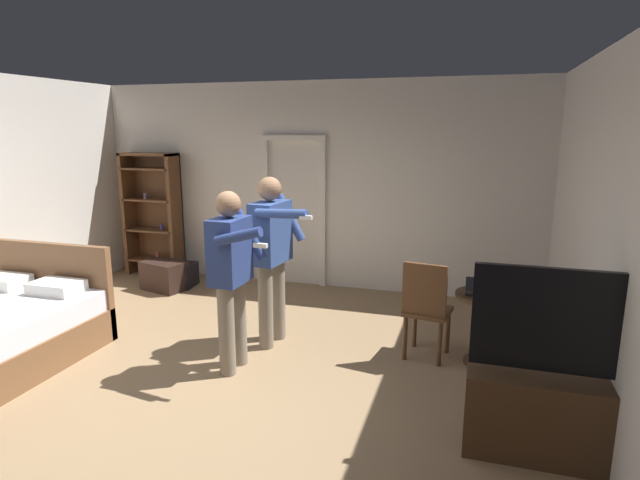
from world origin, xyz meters
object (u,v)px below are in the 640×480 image
Objects in this scene: side_table at (484,318)px; laptop at (483,290)px; bottle_on_table at (503,287)px; suitcase_small at (164,276)px; tv_flatscreen at (560,405)px; wooden_chair at (426,306)px; suitcase_dark at (173,274)px; person_striped_shirt at (272,248)px; person_blue_shirt at (232,269)px; bookshelf at (153,210)px.

laptop is at bearing -123.90° from side_table.
suitcase_small is (-4.40, 1.21, -0.60)m from bottle_on_table.
suitcase_small is at bearing 152.12° from tv_flatscreen.
bottle_on_table is 0.25× the size of wooden_chair.
suitcase_dark is (-4.22, 1.36, -0.59)m from laptop.
laptop reaches higher than suitcase_dark.
suitcase_dark is at bearing 145.88° from person_striped_shirt.
tv_flatscreen is 5.49× the size of bottle_on_table.
wooden_chair is at bearing -26.10° from suitcase_dark.
person_blue_shirt reaches higher than suitcase_dark.
person_striped_shirt is 2.75× the size of suitcase_dark.
bookshelf is 2.92× the size of suitcase_dark.
bookshelf reaches higher than laptop.
suitcase_dark is (-4.25, 1.32, -0.30)m from side_table.
bookshelf is 4.71m from wooden_chair.
bottle_on_table is 0.14× the size of person_striped_shirt.
suitcase_small is (-4.74, 2.51, -0.20)m from tv_flatscreen.
person_striped_shirt is at bearing -39.70° from suitcase_dark.
bottle_on_table is (4.98, -1.89, -0.19)m from bookshelf.
suitcase_dark is at bearing -39.53° from bookshelf.
bookshelf is 3.35m from person_striped_shirt.
suitcase_small is at bearing 162.12° from wooden_chair.
wooden_chair reaches higher than suitcase_small.
wooden_chair is 1.65× the size of suitcase_small.
bottle_on_table is at bearing -23.26° from suitcase_dark.
suitcase_small is (0.58, -0.68, -0.80)m from bookshelf.
suitcase_dark is (-4.73, 2.70, -0.23)m from tv_flatscreen.
wooden_chair is (-1.02, 1.31, 0.15)m from tv_flatscreen.
person_striped_shirt reaches higher than person_blue_shirt.
side_table is 0.41× the size of person_blue_shirt.
person_striped_shirt is 2.63m from suitcase_small.
bookshelf reaches higher than side_table.
person_blue_shirt is at bearing -51.97° from suitcase_dark.
side_table is at bearing 19.67° from person_blue_shirt.
bottle_on_table reaches higher than suitcase_small.
person_blue_shirt is 0.68m from person_striped_shirt.
person_striped_shirt is (-2.59, 1.25, 0.64)m from tv_flatscreen.
suitcase_small is (-2.03, 1.93, -0.77)m from person_blue_shirt.
bookshelf reaches higher than person_blue_shirt.
person_blue_shirt is at bearing -100.66° from person_striped_shirt.
bottle_on_table is 2.26m from person_striped_shirt.
person_striped_shirt is at bearing -15.90° from suitcase_small.
person_blue_shirt reaches higher than wooden_chair.
wooden_chair is at bearing 179.06° from bottle_on_table.
bookshelf is 1.06× the size of person_striped_shirt.
wooden_chair is at bearing -177.13° from laptop.
laptop is 0.34× the size of wooden_chair.
person_blue_shirt is (-2.23, -0.80, 0.51)m from side_table.
bookshelf reaches higher than tv_flatscreen.
suitcase_small is at bearing 164.61° from bottle_on_table.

